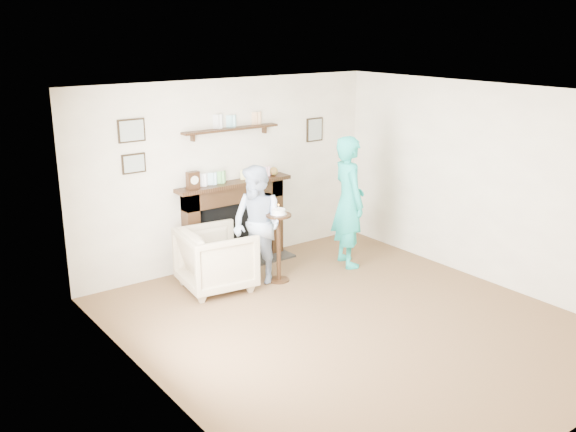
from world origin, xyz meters
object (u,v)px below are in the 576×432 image
at_px(man, 258,280).
at_px(pedestal_table, 279,234).
at_px(woman, 347,264).
at_px(armchair, 217,288).

bearing_deg(man, pedestal_table, 38.98).
bearing_deg(pedestal_table, woman, -3.20).
bearing_deg(man, woman, 68.15).
distance_m(man, pedestal_table, 0.68).
bearing_deg(pedestal_table, armchair, 160.67).
relative_size(armchair, woman, 0.48).
xyz_separation_m(armchair, woman, (1.87, -0.33, 0.00)).
height_order(armchair, man, man).
height_order(man, pedestal_table, pedestal_table).
relative_size(woman, pedestal_table, 1.73).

